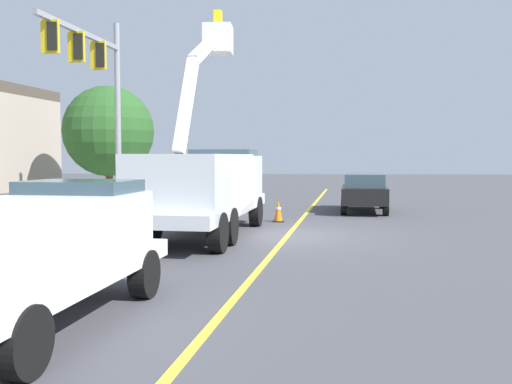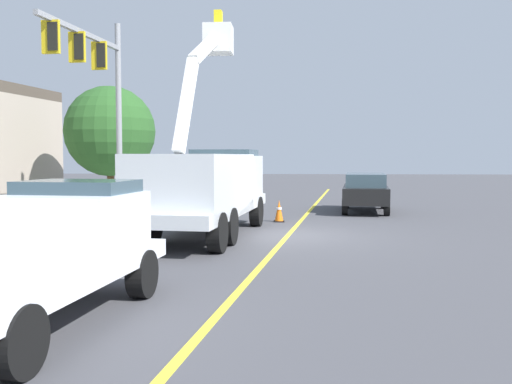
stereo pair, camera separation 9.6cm
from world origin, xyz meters
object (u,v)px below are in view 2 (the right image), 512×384
object	(u,v)px
passing_minivan	(365,190)
utility_bucket_truck	(205,184)
traffic_signal_mast	(98,79)
traffic_cone_mid_front	(279,211)
service_pickup_truck	(31,250)

from	to	relation	value
passing_minivan	utility_bucket_truck	bearing A→B (deg)	144.07
passing_minivan	traffic_signal_mast	world-z (taller)	traffic_signal_mast
traffic_cone_mid_front	utility_bucket_truck	bearing A→B (deg)	150.94
utility_bucket_truck	traffic_cone_mid_front	world-z (taller)	utility_bucket_truck
utility_bucket_truck	passing_minivan	size ratio (longest dim) A/B	1.69
traffic_signal_mast	passing_minivan	bearing A→B (deg)	-61.73
utility_bucket_truck	passing_minivan	xyz separation A→B (m)	(8.10, -5.87, -0.64)
traffic_cone_mid_front	traffic_signal_mast	bearing A→B (deg)	100.96
traffic_signal_mast	service_pickup_truck	bearing A→B (deg)	-165.18
passing_minivan	traffic_cone_mid_front	world-z (taller)	passing_minivan
traffic_signal_mast	traffic_cone_mid_front	bearing A→B (deg)	-79.04
utility_bucket_truck	traffic_signal_mast	bearing A→B (deg)	58.10
utility_bucket_truck	traffic_cone_mid_front	size ratio (longest dim) A/B	10.31
utility_bucket_truck	traffic_signal_mast	size ratio (longest dim) A/B	1.12
service_pickup_truck	traffic_signal_mast	distance (m)	13.22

